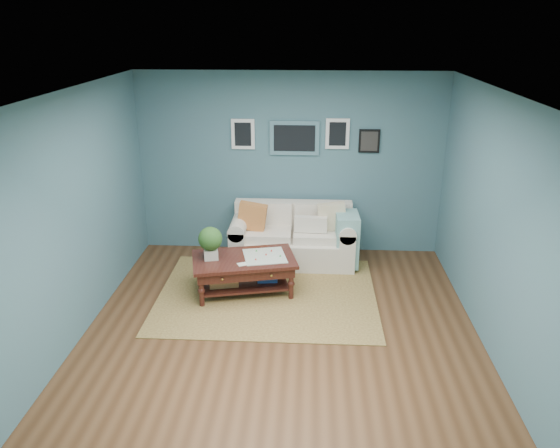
{
  "coord_description": "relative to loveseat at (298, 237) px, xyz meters",
  "views": [
    {
      "loc": [
        0.3,
        -5.37,
        3.38
      ],
      "look_at": [
        -0.06,
        1.0,
        0.97
      ],
      "focal_mm": 35.0,
      "sensor_mm": 36.0,
      "label": 1
    }
  ],
  "objects": [
    {
      "name": "coffee_table",
      "position": [
        -0.74,
        -1.03,
        0.02
      ],
      "size": [
        1.45,
        1.04,
        0.92
      ],
      "rotation": [
        0.0,
        0.0,
        0.23
      ],
      "color": "black",
      "rests_on": "ground"
    },
    {
      "name": "room_shell",
      "position": [
        -0.14,
        -1.97,
        0.98
      ],
      "size": [
        5.0,
        5.02,
        2.7
      ],
      "color": "brown",
      "rests_on": "ground"
    },
    {
      "name": "area_rug",
      "position": [
        -0.37,
        -1.09,
        -0.38
      ],
      "size": [
        2.8,
        2.24,
        0.01
      ],
      "primitive_type": "cube",
      "color": "brown",
      "rests_on": "ground"
    },
    {
      "name": "loveseat",
      "position": [
        0.0,
        0.0,
        0.0
      ],
      "size": [
        1.83,
        0.83,
        0.94
      ],
      "color": "white",
      "rests_on": "ground"
    }
  ]
}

